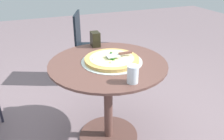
# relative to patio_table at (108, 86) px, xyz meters

# --- Properties ---
(ground_plane) EXTENTS (10.00, 10.00, 0.00)m
(ground_plane) POSITION_rel_patio_table_xyz_m (0.00, 0.00, -0.53)
(ground_plane) COLOR slate
(patio_table) EXTENTS (0.92, 0.92, 0.74)m
(patio_table) POSITION_rel_patio_table_xyz_m (0.00, 0.00, 0.00)
(patio_table) COLOR brown
(patio_table) RESTS_ON ground
(pizza_on_tray) EXTENTS (0.48, 0.48, 0.05)m
(pizza_on_tray) POSITION_rel_patio_table_xyz_m (0.03, -0.00, 0.23)
(pizza_on_tray) COLOR silver
(pizza_on_tray) RESTS_ON patio_table
(pizza_server) EXTENTS (0.21, 0.08, 0.02)m
(pizza_server) POSITION_rel_patio_table_xyz_m (0.09, -0.01, 0.27)
(pizza_server) COLOR silver
(pizza_server) RESTS_ON pizza_on_tray
(drinking_cup) EXTENTS (0.08, 0.08, 0.12)m
(drinking_cup) POSITION_rel_patio_table_xyz_m (0.04, -0.36, 0.28)
(drinking_cup) COLOR white
(drinking_cup) RESTS_ON patio_table
(napkin_dispenser) EXTENTS (0.08, 0.10, 0.13)m
(napkin_dispenser) POSITION_rel_patio_table_xyz_m (0.02, 0.38, 0.28)
(napkin_dispenser) COLOR black
(napkin_dispenser) RESTS_ON patio_table
(patio_chair_near) EXTENTS (0.51, 0.51, 0.89)m
(patio_chair_near) POSITION_rel_patio_table_xyz_m (0.13, 1.12, -0.01)
(patio_chair_near) COLOR black
(patio_chair_near) RESTS_ON ground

